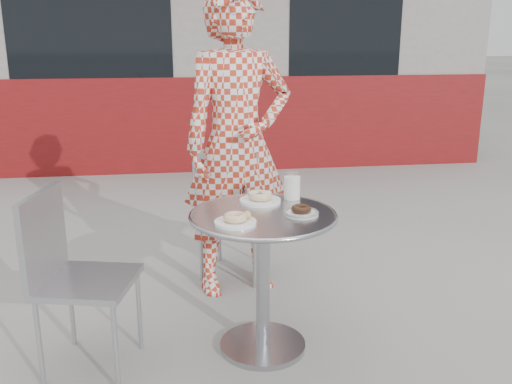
{
  "coord_description": "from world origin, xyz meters",
  "views": [
    {
      "loc": [
        -0.39,
        -2.39,
        1.46
      ],
      "look_at": [
        -0.04,
        0.11,
        0.75
      ],
      "focal_mm": 40.0,
      "sensor_mm": 36.0,
      "label": 1
    }
  ],
  "objects": [
    {
      "name": "storefront",
      "position": [
        -0.0,
        5.56,
        1.49
      ],
      "size": [
        6.02,
        4.55,
        3.0
      ],
      "color": "gray",
      "rests_on": "ground"
    },
    {
      "name": "plate_checker",
      "position": [
        0.14,
        -0.03,
        0.69
      ],
      "size": [
        0.16,
        0.16,
        0.04
      ],
      "rotation": [
        0.0,
        0.0,
        -0.28
      ],
      "color": "white",
      "rests_on": "bistro_table"
    },
    {
      "name": "plate_far",
      "position": [
        -0.01,
        0.18,
        0.7
      ],
      "size": [
        0.2,
        0.2,
        0.05
      ],
      "rotation": [
        0.0,
        0.0,
        -0.31
      ],
      "color": "white",
      "rests_on": "bistro_table"
    },
    {
      "name": "chair_far",
      "position": [
        -0.06,
        0.88,
        0.25
      ],
      "size": [
        0.51,
        0.51,
        0.81
      ],
      "rotation": [
        0.0,
        0.0,
        2.73
      ],
      "color": "#AAACB2",
      "rests_on": "ground"
    },
    {
      "name": "bistro_table",
      "position": [
        -0.02,
        0.01,
        0.51
      ],
      "size": [
        0.67,
        0.67,
        0.68
      ],
      "rotation": [
        0.0,
        0.0,
        -0.02
      ],
      "color": "#B5B5BA",
      "rests_on": "ground"
    },
    {
      "name": "ground",
      "position": [
        0.0,
        0.0,
        0.0
      ],
      "size": [
        60.0,
        60.0,
        0.0
      ],
      "primitive_type": "plane",
      "color": "gray",
      "rests_on": "ground"
    },
    {
      "name": "plate_near",
      "position": [
        -0.15,
        -0.12,
        0.69
      ],
      "size": [
        0.18,
        0.18,
        0.05
      ],
      "rotation": [
        0.0,
        0.0,
        0.08
      ],
      "color": "white",
      "rests_on": "bistro_table"
    },
    {
      "name": "milk_cup",
      "position": [
        0.15,
        0.21,
        0.74
      ],
      "size": [
        0.08,
        0.08,
        0.13
      ],
      "rotation": [
        0.0,
        0.0,
        -0.07
      ],
      "color": "white",
      "rests_on": "bistro_table"
    },
    {
      "name": "chair_left",
      "position": [
        -0.81,
        -0.03,
        0.25
      ],
      "size": [
        0.47,
        0.47,
        0.81
      ],
      "rotation": [
        0.0,
        0.0,
        1.33
      ],
      "color": "#AAACB2",
      "rests_on": "ground"
    },
    {
      "name": "seated_person",
      "position": [
        -0.06,
        0.7,
        0.85
      ],
      "size": [
        0.7,
        0.53,
        1.71
      ],
      "primitive_type": "imported",
      "rotation": [
        0.0,
        0.0,
        0.22
      ],
      "color": "#AD2E1A",
      "rests_on": "ground"
    }
  ]
}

